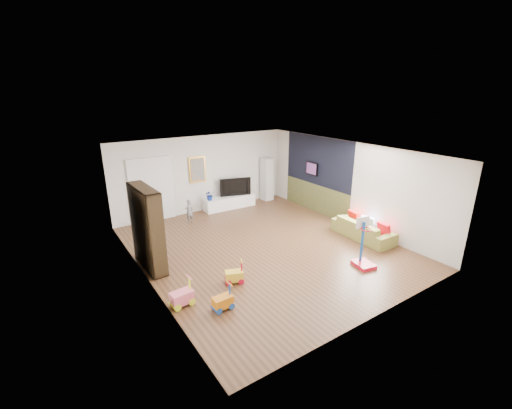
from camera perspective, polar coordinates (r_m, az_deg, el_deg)
floor at (r=9.71m, az=1.32°, el=-7.07°), size 6.50×7.50×0.00m
ceiling at (r=8.87m, az=1.45°, el=8.82°), size 6.50×7.50×0.00m
wall_back at (r=12.34m, az=-8.71°, el=5.07°), size 6.50×0.00×2.70m
wall_front at (r=6.72m, az=20.25°, el=-7.92°), size 6.50×0.00×2.70m
wall_left at (r=7.91m, az=-18.32°, el=-3.64°), size 0.00×7.50×2.70m
wall_right at (r=11.31m, az=15.01°, el=3.37°), size 0.00×7.50×2.70m
navy_accent at (r=12.12m, az=10.22°, el=7.16°), size 0.01×3.20×1.70m
olive_wainscot at (r=12.46m, az=9.87°, el=1.08°), size 0.01×3.20×1.00m
doorway at (r=11.73m, az=-16.95°, el=2.22°), size 1.45×0.06×2.10m
painting_back at (r=12.16m, az=-9.74°, el=5.77°), size 0.62×0.06×0.92m
artwork_right at (r=12.28m, az=9.28°, el=5.93°), size 0.04×0.56×0.46m
media_console at (r=12.73m, az=-4.44°, el=0.41°), size 1.97×0.55×0.46m
tall_cabinet at (r=13.51m, az=1.84°, el=4.25°), size 0.42×0.42×1.68m
bookshelf at (r=8.68m, az=-17.69°, el=-3.82°), size 0.42×1.42×2.06m
sofa at (r=10.63m, az=17.40°, el=-3.96°), size 0.82×1.94×0.56m
basketball_hoop at (r=8.86m, az=17.87°, el=-6.18°), size 0.53×0.60×1.26m
ride_on_yellow at (r=7.95m, az=-3.66°, el=-11.18°), size 0.47×0.39×0.54m
ride_on_orange at (r=7.12m, az=-5.60°, el=-15.20°), size 0.41×0.26×0.54m
ride_on_pink at (r=7.34m, az=-12.31°, el=-14.17°), size 0.47×0.31×0.60m
child at (r=11.45m, az=-11.09°, el=-1.12°), size 0.33×0.26×0.81m
tv at (r=12.74m, az=-3.57°, el=3.08°), size 1.15×0.48×0.67m
vase_plant at (r=12.25m, az=-7.69°, el=1.59°), size 0.36×0.32×0.38m
pillow_left at (r=10.38m, az=20.53°, el=-3.91°), size 0.13×0.40×0.39m
pillow_center at (r=10.73m, az=18.12°, el=-2.88°), size 0.19×0.40×0.39m
pillow_right at (r=11.06m, az=15.99°, el=-2.02°), size 0.17×0.41×0.40m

